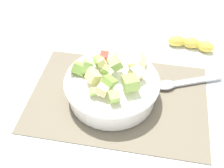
{
  "coord_description": "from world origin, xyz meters",
  "views": [
    {
      "loc": [
        -0.07,
        0.51,
        0.59
      ],
      "look_at": [
        0.02,
        -0.0,
        0.05
      ],
      "focal_mm": 45.81,
      "sensor_mm": 36.0,
      "label": 1
    }
  ],
  "objects": [
    {
      "name": "placemat",
      "position": [
        0.0,
        0.0,
        0.0
      ],
      "size": [
        0.48,
        0.32,
        0.01
      ],
      "primitive_type": "cube",
      "color": "#756B56",
      "rests_on": "ground_plane"
    },
    {
      "name": "salad_bowl",
      "position": [
        0.02,
        -0.0,
        0.05
      ],
      "size": [
        0.25,
        0.25,
        0.12
      ],
      "color": "white",
      "rests_on": "placemat"
    },
    {
      "name": "banana_whole",
      "position": [
        -0.2,
        -0.26,
        0.02
      ],
      "size": [
        0.15,
        0.06,
        0.04
      ],
      "color": "yellow",
      "rests_on": "ground_plane"
    },
    {
      "name": "ground_plane",
      "position": [
        0.0,
        0.0,
        0.0
      ],
      "size": [
        2.4,
        2.4,
        0.0
      ],
      "primitive_type": "plane",
      "color": "silver"
    },
    {
      "name": "serving_spoon",
      "position": [
        -0.16,
        -0.08,
        0.01
      ],
      "size": [
        0.19,
        0.1,
        0.01
      ],
      "color": "#B7B7BC",
      "rests_on": "placemat"
    }
  ]
}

